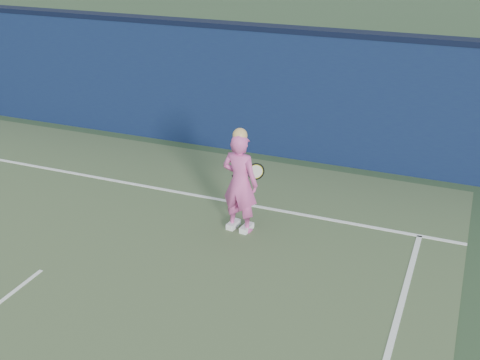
% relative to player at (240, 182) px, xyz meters
% --- Properties ---
extents(backstop_wall, '(24.00, 0.40, 2.50)m').
position_rel_player_xyz_m(backstop_wall, '(-2.13, 3.33, 0.44)').
color(backstop_wall, '#0D173C').
rests_on(backstop_wall, ground).
extents(wall_cap, '(24.00, 0.42, 0.10)m').
position_rel_player_xyz_m(wall_cap, '(-2.13, 3.33, 1.74)').
color(wall_cap, black).
rests_on(wall_cap, backstop_wall).
extents(player, '(0.63, 0.45, 1.69)m').
position_rel_player_xyz_m(player, '(0.00, 0.00, 0.00)').
color(player, '#D1519D').
rests_on(player, ground).
extents(racket, '(0.52, 0.20, 0.29)m').
position_rel_player_xyz_m(racket, '(0.04, 0.49, -0.01)').
color(racket, black).
rests_on(racket, ground).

